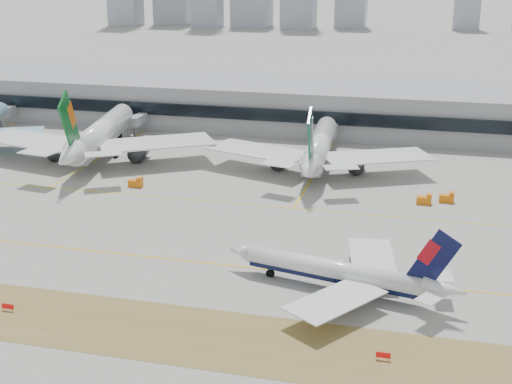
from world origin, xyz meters
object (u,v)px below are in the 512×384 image
(taxiing_airliner, at_px, (341,273))
(widebody_cathay, at_px, (319,148))
(terminal, at_px, (299,104))
(widebody_eva, at_px, (99,136))

(taxiing_airliner, bearing_deg, widebody_cathay, -65.34)
(taxiing_airliner, height_order, widebody_cathay, widebody_cathay)
(taxiing_airliner, height_order, terminal, terminal)
(taxiing_airliner, xyz_separation_m, widebody_eva, (-80.70, 69.79, 3.10))
(widebody_cathay, xyz_separation_m, terminal, (-15.56, 51.15, 1.48))
(widebody_eva, distance_m, terminal, 74.03)
(widebody_cathay, relative_size, terminal, 0.23)
(widebody_eva, bearing_deg, taxiing_airliner, -140.88)
(taxiing_airliner, xyz_separation_m, terminal, (-32.08, 125.60, 3.88))
(taxiing_airliner, distance_m, widebody_cathay, 76.30)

